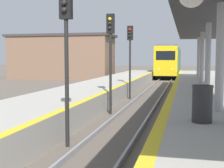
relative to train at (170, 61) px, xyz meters
The scene contains 7 objects.
train is the anchor object (origin of this frame).
signal_near 38.29m from the train, 91.74° to the right, with size 0.36×0.31×4.69m.
signal_mid 32.73m from the train, 92.05° to the right, with size 0.36×0.31×4.69m.
signal_far 27.17m from the train, 92.58° to the right, with size 0.36×0.31×4.69m.
station_canopy 31.19m from the train, 83.89° to the right, with size 3.20×27.88×3.60m.
trash_bin 38.54m from the train, 85.98° to the right, with size 0.55×0.55×0.98m.
station_building 16.30m from the train, 143.20° to the right, with size 13.27×5.47×5.53m.
Camera 1 is at (2.25, -2.23, 2.67)m, focal length 50.00 mm.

